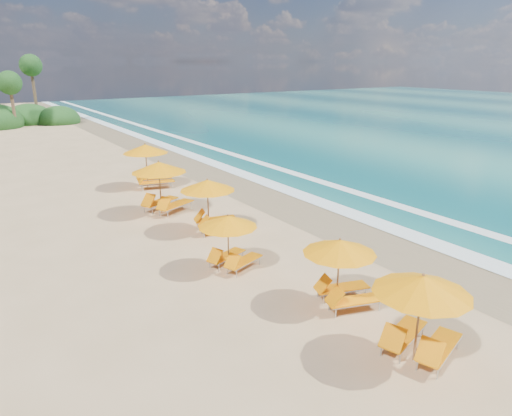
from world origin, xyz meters
name	(u,v)px	position (x,y,z in m)	size (l,w,h in m)	color
ground	(256,234)	(0.00, 0.00, 0.00)	(160.00, 160.00, 0.00)	tan
wet_sand	(325,218)	(4.00, 0.00, 0.01)	(4.00, 160.00, 0.01)	#8E7854
surf_foam	(364,208)	(6.70, 0.00, 0.03)	(4.00, 160.00, 0.01)	white
station_0	(422,310)	(-1.46, -9.62, 1.36)	(3.05, 2.98, 2.42)	olive
station_1	(344,268)	(-1.21, -6.61, 1.26)	(2.85, 2.78, 2.25)	olive
station_2	(231,238)	(-2.69, -2.43, 1.19)	(2.72, 2.67, 2.13)	olive
station_3	(212,202)	(-1.37, 1.41, 1.36)	(3.03, 2.94, 2.43)	olive
station_4	(163,183)	(-2.11, 5.11, 1.51)	(3.51, 3.48, 2.69)	olive
station_5	(150,163)	(-0.83, 10.15, 1.50)	(3.29, 3.17, 2.67)	olive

